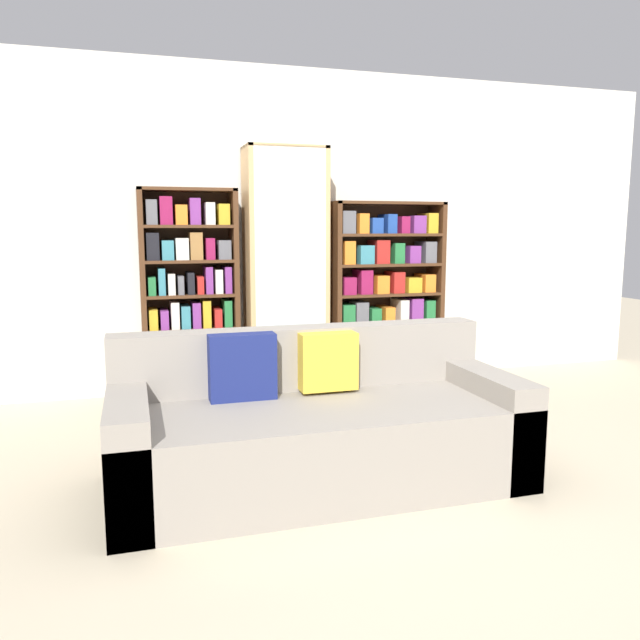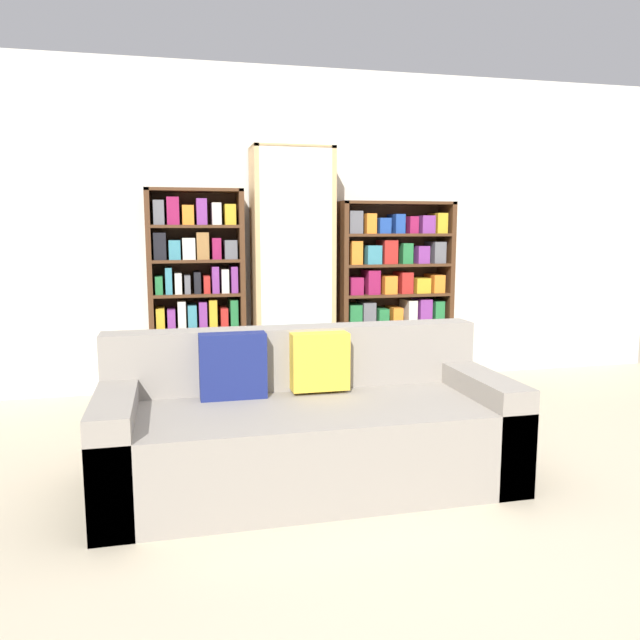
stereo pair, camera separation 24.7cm
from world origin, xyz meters
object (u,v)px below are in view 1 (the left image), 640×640
couch (317,429)px  bookshelf_left (190,297)px  display_cabinet (286,272)px  wine_bottle (386,386)px  bookshelf_right (385,296)px

couch → bookshelf_left: bearing=104.1°
display_cabinet → wine_bottle: size_ratio=5.74×
couch → bookshelf_left: (-0.49, 1.95, 0.53)m
couch → bookshelf_left: 2.08m
bookshelf_left → bookshelf_right: bearing=0.0°
couch → display_cabinet: bearing=81.2°
bookshelf_left → bookshelf_right: (1.70, 0.00, -0.05)m
bookshelf_left → display_cabinet: display_cabinet is taller
bookshelf_left → wine_bottle: (1.44, -0.66, -0.68)m
display_cabinet → bookshelf_right: 0.93m
wine_bottle → bookshelf_left: bearing=155.3°
couch → wine_bottle: couch is taller
bookshelf_right → wine_bottle: bearing=-111.2°
bookshelf_left → display_cabinet: (0.79, -0.02, 0.19)m
couch → bookshelf_right: size_ratio=1.36×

